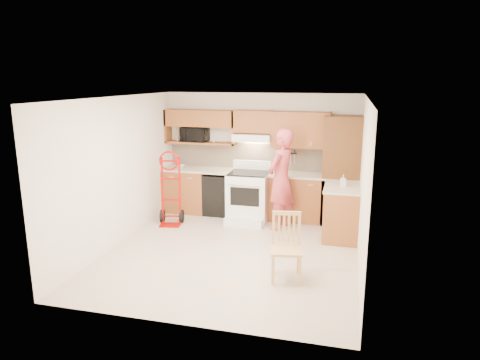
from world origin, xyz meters
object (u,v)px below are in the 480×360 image
at_px(range, 248,193).
at_px(person, 281,179).
at_px(hand_truck, 170,192).
at_px(dining_chair, 286,248).
at_px(microwave, 195,134).

distance_m(range, person, 0.83).
xyz_separation_m(hand_truck, dining_chair, (2.52, -1.82, -0.18)).
relative_size(microwave, range, 0.48).
bearing_deg(hand_truck, dining_chair, -47.11).
height_order(hand_truck, dining_chair, hand_truck).
bearing_deg(hand_truck, range, 10.90).
distance_m(person, dining_chair, 2.22).
height_order(microwave, range, microwave).
height_order(person, hand_truck, person).
height_order(microwave, hand_truck, microwave).
distance_m(microwave, hand_truck, 1.45).
height_order(microwave, person, person).
distance_m(range, dining_chair, 2.64).
bearing_deg(range, hand_truck, -157.74).
distance_m(hand_truck, dining_chair, 3.11).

